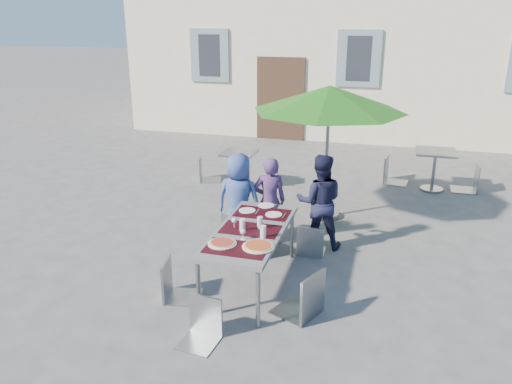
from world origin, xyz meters
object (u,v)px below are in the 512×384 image
(pizza_near_right, at_px, (258,246))
(chair_2, at_px, (312,222))
(patio_umbrella, at_px, (329,100))
(bg_chair_l_0, at_px, (205,154))
(bg_chair_r_0, at_px, (273,161))
(cafe_table_1, at_px, (435,163))
(chair_1, at_px, (255,218))
(chair_4, at_px, (306,266))
(child_2, at_px, (320,202))
(chair_0, at_px, (239,210))
(chair_3, at_px, (173,258))
(bg_chair_r_1, at_px, (473,160))
(child_1, at_px, (269,201))
(cafe_table_0, at_px, (239,164))
(chair_5, at_px, (201,297))
(pizza_near_left, at_px, (222,243))
(bg_chair_l_1, at_px, (393,154))
(dining_table, at_px, (250,233))
(child_0, at_px, (239,199))

(pizza_near_right, distance_m, chair_2, 1.56)
(patio_umbrella, bearing_deg, bg_chair_l_0, 153.52)
(bg_chair_r_0, relative_size, cafe_table_1, 1.07)
(chair_1, distance_m, chair_2, 0.79)
(chair_2, relative_size, chair_4, 0.82)
(pizza_near_right, xyz_separation_m, chair_1, (-0.41, 1.28, -0.22))
(bg_chair_r_0, bearing_deg, child_2, -63.01)
(chair_0, bearing_deg, chair_3, -103.01)
(cafe_table_1, xyz_separation_m, bg_chair_r_1, (0.70, 0.15, 0.06))
(chair_1, height_order, chair_3, chair_1)
(child_1, bearing_deg, chair_0, 24.26)
(chair_3, distance_m, bg_chair_r_1, 6.42)
(chair_2, bearing_deg, chair_0, -173.06)
(chair_1, bearing_deg, cafe_table_0, 111.75)
(child_1, bearing_deg, chair_5, 67.94)
(pizza_near_left, relative_size, bg_chair_l_0, 0.35)
(child_2, bearing_deg, chair_5, 62.58)
(chair_0, bearing_deg, bg_chair_r_1, 46.41)
(chair_5, bearing_deg, cafe_table_0, 103.31)
(bg_chair_r_0, bearing_deg, chair_4, -71.67)
(patio_umbrella, relative_size, cafe_table_0, 3.54)
(cafe_table_1, xyz_separation_m, bg_chair_l_1, (-0.79, 0.29, 0.05))
(dining_table, height_order, pizza_near_right, pizza_near_right)
(child_2, xyz_separation_m, bg_chair_r_0, (-1.34, 2.63, -0.21))
(child_1, distance_m, chair_3, 1.94)
(child_0, distance_m, chair_3, 1.72)
(pizza_near_left, height_order, chair_0, chair_0)
(chair_5, distance_m, patio_umbrella, 4.06)
(child_1, relative_size, chair_0, 1.28)
(pizza_near_right, xyz_separation_m, bg_chair_l_0, (-2.32, 4.27, -0.22))
(pizza_near_right, relative_size, chair_4, 0.35)
(child_0, height_order, bg_chair_r_1, child_0)
(chair_1, bearing_deg, bg_chair_r_1, 49.23)
(bg_chair_l_1, xyz_separation_m, bg_chair_r_1, (1.49, -0.14, 0.01))
(dining_table, xyz_separation_m, chair_0, (-0.44, 0.91, -0.09))
(bg_chair_r_0, bearing_deg, pizza_near_right, -78.12)
(child_2, xyz_separation_m, chair_5, (-0.80, -2.56, -0.20))
(chair_1, distance_m, bg_chair_l_0, 3.54)
(bg_chair_l_1, bearing_deg, bg_chair_r_0, -161.36)
(child_1, bearing_deg, bg_chair_r_1, -153.52)
(chair_2, xyz_separation_m, cafe_table_0, (-1.91, 2.67, -0.05))
(child_2, relative_size, bg_chair_r_0, 1.65)
(child_1, relative_size, cafe_table_1, 1.67)
(chair_0, xyz_separation_m, bg_chair_l_0, (-1.65, 2.90, -0.06))
(child_0, height_order, patio_umbrella, patio_umbrella)
(dining_table, distance_m, chair_0, 1.01)
(dining_table, xyz_separation_m, cafe_table_0, (-1.33, 3.70, -0.25))
(bg_chair_l_1, bearing_deg, cafe_table_1, -20.35)
(bg_chair_l_0, height_order, cafe_table_1, bg_chair_l_0)
(pizza_near_left, relative_size, chair_1, 0.35)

